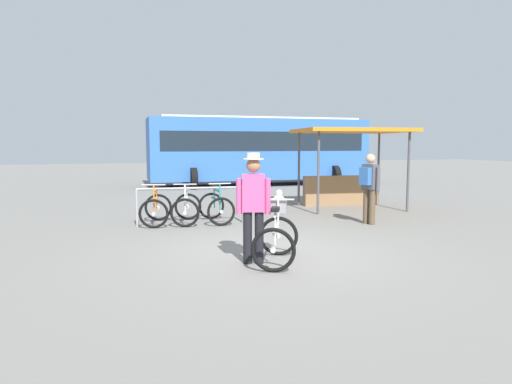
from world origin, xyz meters
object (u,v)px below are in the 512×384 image
Objects in this scene: featured_bicycle at (277,231)px; market_stall at (347,160)px; person_with_featured_bike at (253,203)px; pedestrian_with_backpack at (369,184)px; racked_bike_teal at (216,207)px; bus_distant at (259,147)px; racked_bike_white at (186,208)px; racked_bike_orange at (156,209)px.

market_stall reaches higher than featured_bicycle.
person_with_featured_bike is 1.05× the size of pedestrian_with_backpack.
racked_bike_teal is 10.32m from bus_distant.
racked_bike_white and racked_bike_teal have the same top height.
bus_distant is (4.35, 13.21, 0.79)m from person_with_featured_bike.
featured_bicycle is 0.77× the size of pedestrian_with_backpack.
racked_bike_orange and racked_bike_white have the same top height.
market_stall is at bearing -88.65° from bus_distant.
person_with_featured_bike reaches higher than racked_bike_orange.
racked_bike_orange is 4.24m from featured_bicycle.
person_with_featured_bike is at bearing -73.94° from racked_bike_orange.
racked_bike_white is 0.36× the size of market_stall.
bus_distant is (4.79, 9.31, 1.37)m from racked_bike_white.
racked_bike_white is 1.09× the size of racked_bike_teal.
racked_bike_teal is 0.64× the size of person_with_featured_bike.
bus_distant reaches higher than pedestrian_with_backpack.
featured_bicycle is at bearing 2.06° from person_with_featured_bike.
pedestrian_with_backpack is at bearing 38.11° from featured_bicycle.
racked_bike_white is (0.70, -0.07, 0.00)m from racked_bike_orange.
featured_bicycle is at bearing -106.69° from bus_distant.
person_with_featured_bike is at bearing -108.22° from bus_distant.
person_with_featured_bike is (1.14, -3.97, 0.58)m from racked_bike_orange.
pedestrian_with_backpack is at bearing -18.88° from racked_bike_white.
person_with_featured_bike is (-0.39, -0.01, 0.46)m from featured_bicycle.
racked_bike_orange is 0.71× the size of person_with_featured_bike.
racked_bike_orange is 1.01× the size of racked_bike_white.
racked_bike_white is 3.97m from person_with_featured_bike.
bus_distant is (0.76, 10.69, 0.80)m from pedestrian_with_backpack.
racked_bike_white is at bearing 161.12° from pedestrian_with_backpack.
bus_distant is at bearing 62.75° from racked_bike_white.
racked_bike_orange is at bearing 106.06° from person_with_featured_bike.
pedestrian_with_backpack is 0.16× the size of bus_distant.
market_stall reaches higher than racked_bike_white.
market_stall is (4.53, 5.32, 0.45)m from person_with_featured_bike.
featured_bicycle is at bearing -141.89° from pedestrian_with_backpack.
market_stall reaches higher than pedestrian_with_backpack.
person_with_featured_bike reaches higher than racked_bike_teal.
pedestrian_with_backpack is (4.73, -1.45, 0.57)m from racked_bike_orange.
racked_bike_white is 0.70× the size of person_with_featured_bike.
pedestrian_with_backpack reaches higher than featured_bicycle.
racked_bike_teal is at bearing -160.90° from market_stall.
bus_distant is at bearing 85.94° from pedestrian_with_backpack.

